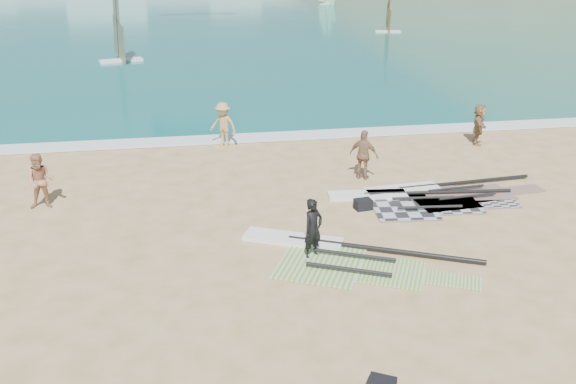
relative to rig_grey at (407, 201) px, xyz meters
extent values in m
plane|color=tan|center=(-2.61, -5.07, -0.05)|extent=(300.00, 300.00, 0.00)
cube|color=white|center=(-2.61, 7.23, -0.05)|extent=(300.00, 1.20, 0.04)
cube|color=#272729|center=(-0.27, -0.40, -0.03)|extent=(1.96, 2.14, 0.04)
cube|color=#272729|center=(1.31, -0.55, -0.03)|extent=(1.50, 1.41, 0.04)
cube|color=#272729|center=(2.59, -0.67, -0.03)|extent=(1.24, 0.70, 0.04)
cylinder|color=black|center=(1.09, 0.37, 0.05)|extent=(4.54, 0.54, 0.11)
cylinder|color=black|center=(0.45, -0.12, 0.11)|extent=(1.88, 0.26, 0.08)
cylinder|color=black|center=(0.39, -0.81, 0.11)|extent=(1.88, 0.26, 0.08)
cube|color=white|center=(-1.07, 0.57, 0.01)|extent=(2.43, 0.86, 0.12)
cube|color=#6AB020|center=(-3.37, -3.36, -0.03)|extent=(2.67, 2.77, 0.04)
cube|color=#6AB020|center=(-1.82, -4.10, -0.03)|extent=(1.96, 1.91, 0.04)
cube|color=#6AB020|center=(-0.56, -4.70, -0.03)|extent=(1.44, 1.13, 0.04)
cylinder|color=black|center=(-1.70, -3.09, 0.05)|extent=(4.51, 2.23, 0.12)
cylinder|color=black|center=(-2.53, -3.34, 0.11)|extent=(1.88, 0.95, 0.09)
cylinder|color=black|center=(-2.85, -4.02, 0.11)|extent=(1.88, 0.95, 0.09)
cube|color=white|center=(-3.83, -2.07, 0.01)|extent=(2.63, 1.74, 0.12)
cube|color=#FA4E15|center=(1.08, 0.06, -0.03)|extent=(1.94, 2.12, 0.04)
cube|color=#FA4E15|center=(2.64, 0.21, -0.03)|extent=(1.48, 1.40, 0.04)
cube|color=#FA4E15|center=(3.91, 0.32, -0.03)|extent=(1.23, 0.69, 0.04)
cylinder|color=black|center=(2.27, 1.06, 0.05)|extent=(4.50, 0.52, 0.11)
cylinder|color=black|center=(1.73, 0.47, 0.11)|extent=(1.86, 0.25, 0.08)
cylinder|color=black|center=(1.79, -0.22, 0.11)|extent=(1.86, 0.25, 0.08)
cube|color=white|center=(0.12, 0.86, 0.01)|extent=(2.40, 0.85, 0.12)
cube|color=black|center=(-1.45, -0.29, 0.10)|extent=(0.53, 0.42, 0.31)
imported|color=black|center=(-3.50, -3.01, 0.72)|extent=(0.67, 0.62, 1.55)
imported|color=tan|center=(-10.62, 1.36, 0.77)|extent=(0.81, 0.64, 1.65)
imported|color=tan|center=(-5.01, 6.43, 0.80)|extent=(1.26, 1.13, 1.70)
imported|color=#986D50|center=(-0.78, 2.14, 0.77)|extent=(1.01, 0.90, 1.65)
imported|color=#97754A|center=(4.57, 5.14, 0.73)|extent=(0.97, 1.51, 1.56)
cube|color=white|center=(-10.16, 25.07, 0.06)|extent=(2.77, 1.49, 0.15)
cube|color=orange|center=(-10.16, 25.07, 1.35)|extent=(0.97, 3.14, 2.90)
cube|color=orange|center=(-10.16, 25.07, 3.34)|extent=(0.57, 1.78, 2.01)
cylinder|color=black|center=(-10.16, 25.07, 2.46)|extent=(0.36, 0.91, 4.59)
cube|color=white|center=(10.66, 35.31, 0.04)|extent=(2.17, 0.94, 0.12)
cube|color=red|center=(10.66, 35.31, 1.06)|extent=(0.48, 2.55, 2.29)
cylinder|color=black|center=(10.66, 35.31, 1.94)|extent=(0.20, 0.73, 3.63)
cube|color=white|center=(10.87, 59.07, 0.04)|extent=(2.01, 1.86, 0.12)
camera|label=1|loc=(-6.42, -16.84, 7.32)|focal=40.00mm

